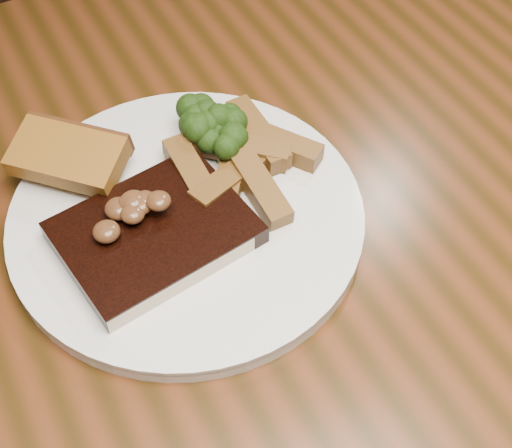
# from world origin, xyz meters

# --- Properties ---
(dining_table) EXTENTS (1.60, 0.90, 0.75)m
(dining_table) POSITION_xyz_m (0.00, 0.00, 0.66)
(dining_table) COLOR #48220E
(dining_table) RESTS_ON ground
(chair_far) EXTENTS (0.49, 0.49, 0.84)m
(chair_far) POSITION_xyz_m (-0.12, 0.65, 0.46)
(chair_far) COLOR black
(chair_far) RESTS_ON ground
(plate) EXTENTS (0.35, 0.35, 0.01)m
(plate) POSITION_xyz_m (-0.05, 0.04, 0.76)
(plate) COLOR silver
(plate) RESTS_ON dining_table
(steak) EXTENTS (0.17, 0.14, 0.02)m
(steak) POSITION_xyz_m (-0.09, 0.03, 0.77)
(steak) COLOR black
(steak) RESTS_ON plate
(steak_bone) EXTENTS (0.14, 0.03, 0.02)m
(steak_bone) POSITION_xyz_m (-0.09, -0.02, 0.77)
(steak_bone) COLOR beige
(steak_bone) RESTS_ON plate
(mushroom_pile) EXTENTS (0.06, 0.06, 0.03)m
(mushroom_pile) POSITION_xyz_m (-0.09, 0.04, 0.80)
(mushroom_pile) COLOR #522D19
(mushroom_pile) RESTS_ON steak
(garlic_bread) EXTENTS (0.11, 0.11, 0.02)m
(garlic_bread) POSITION_xyz_m (-0.12, 0.13, 0.77)
(garlic_bread) COLOR #9B5E1C
(garlic_bread) RESTS_ON plate
(potato_wedges) EXTENTS (0.11, 0.11, 0.02)m
(potato_wedges) POSITION_xyz_m (0.02, 0.05, 0.77)
(potato_wedges) COLOR brown
(potato_wedges) RESTS_ON plate
(broccoli_cluster) EXTENTS (0.07, 0.07, 0.04)m
(broccoli_cluster) POSITION_xyz_m (-0.01, 0.11, 0.78)
(broccoli_cluster) COLOR #1D3A0D
(broccoli_cluster) RESTS_ON plate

